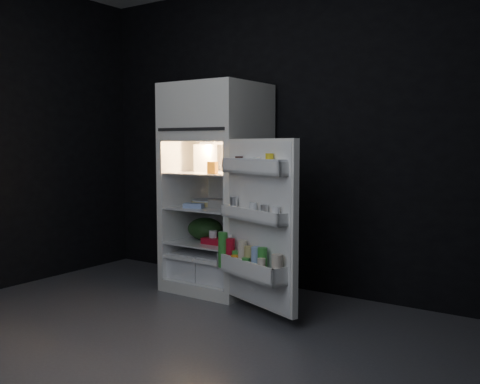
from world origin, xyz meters
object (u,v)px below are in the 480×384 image
Objects in this scene: refrigerator at (218,180)px; egg_carton at (225,204)px; yogurt_tray at (219,241)px; milk_jug at (206,158)px; fridge_door at (257,227)px.

egg_carton is (0.12, -0.06, -0.19)m from refrigerator.
egg_carton reaches higher than yogurt_tray.
egg_carton is (0.24, -0.05, -0.38)m from milk_jug.
milk_jug is (-0.13, -0.01, 0.19)m from refrigerator.
milk_jug reaches higher than egg_carton.
milk_jug is at bearing -175.55° from refrigerator.
fridge_door is 1.10m from milk_jug.
egg_carton is 0.99× the size of yogurt_tray.
milk_jug is 0.88× the size of egg_carton.
yogurt_tray is (-0.00, -0.08, -0.31)m from egg_carton.
egg_carton is (-0.61, 0.45, 0.08)m from fridge_door.
yogurt_tray is at bearing -111.04° from egg_carton.
fridge_door is 4.45× the size of yogurt_tray.
fridge_door is 5.08× the size of milk_jug.
refrigerator is 1.46× the size of fridge_door.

